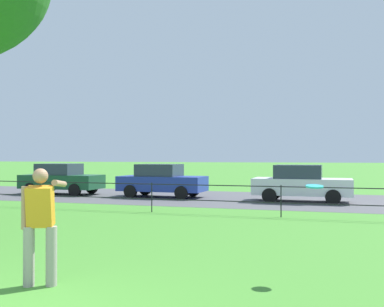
# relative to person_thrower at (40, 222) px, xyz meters

# --- Properties ---
(street_strip) EXTENTS (80.00, 7.67, 0.01)m
(street_strip) POSITION_rel_person_thrower_xyz_m (0.43, 13.92, -0.92)
(street_strip) COLOR #4C4C51
(street_strip) RESTS_ON ground
(park_fence) EXTENTS (39.05, 0.04, 1.00)m
(park_fence) POSITION_rel_person_thrower_xyz_m (0.43, 8.38, -0.25)
(park_fence) COLOR black
(park_fence) RESTS_ON ground
(person_thrower) EXTENTS (0.49, 0.88, 1.71)m
(person_thrower) POSITION_rel_person_thrower_xyz_m (0.00, 0.00, 0.00)
(person_thrower) COLOR gray
(person_thrower) RESTS_ON ground
(frisbee) EXTENTS (0.34, 0.34, 0.06)m
(frisbee) POSITION_rel_person_thrower_xyz_m (3.80, 1.59, 0.49)
(frisbee) COLOR #2DB2C6
(car_dark_green_left) EXTENTS (4.02, 1.86, 1.54)m
(car_dark_green_left) POSITION_rel_person_thrower_xyz_m (-8.82, 13.57, -0.14)
(car_dark_green_left) COLOR #194C2D
(car_dark_green_left) RESTS_ON ground
(car_blue_far_left) EXTENTS (4.04, 1.88, 1.54)m
(car_blue_far_left) POSITION_rel_person_thrower_xyz_m (-3.41, 13.59, -0.14)
(car_blue_far_left) COLOR #233899
(car_blue_far_left) RESTS_ON ground
(car_white_right) EXTENTS (4.02, 1.85, 1.54)m
(car_white_right) POSITION_rel_person_thrower_xyz_m (2.92, 13.36, -0.14)
(car_white_right) COLOR silver
(car_white_right) RESTS_ON ground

